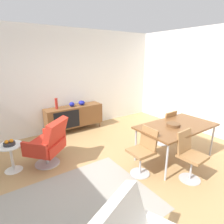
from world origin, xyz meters
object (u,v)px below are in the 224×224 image
at_px(vase_ceramic_small, 82,103).
at_px(wooden_bowl_on_table, 173,125).
at_px(dining_chair_near_window, 143,150).
at_px(lounge_chair_red, 48,143).
at_px(vase_sculptural_dark, 72,104).
at_px(dining_chair_back_right, 165,126).
at_px(dining_table, 176,127).
at_px(side_table_round, 11,155).
at_px(fruit_bowl, 9,143).
at_px(dining_chair_front_left, 189,154).
at_px(vase_cobalt, 56,104).
at_px(sideboard, 74,116).

bearing_deg(vase_ceramic_small, wooden_bowl_on_table, -74.53).
height_order(dining_chair_near_window, lounge_chair_red, lounge_chair_red).
bearing_deg(vase_sculptural_dark, dining_chair_back_right, -54.33).
xyz_separation_m(vase_sculptural_dark, vase_ceramic_small, (0.30, 0.00, 0.00)).
distance_m(vase_ceramic_small, dining_table, 2.74).
distance_m(vase_sculptural_dark, lounge_chair_red, 1.77).
relative_size(dining_table, lounge_chair_red, 1.69).
bearing_deg(vase_sculptural_dark, side_table_round, -145.62).
height_order(vase_ceramic_small, dining_table, vase_ceramic_small).
xyz_separation_m(wooden_bowl_on_table, fruit_bowl, (-2.73, 1.43, -0.21)).
bearing_deg(side_table_round, dining_chair_front_left, -38.77).
distance_m(vase_sculptural_dark, dining_chair_near_window, 2.64).
relative_size(dining_chair_back_right, fruit_bowl, 4.28).
xyz_separation_m(vase_cobalt, dining_table, (1.55, -2.61, -0.17)).
height_order(lounge_chair_red, fruit_bowl, lounge_chair_red).
bearing_deg(vase_sculptural_dark, dining_chair_front_left, -76.40).
relative_size(dining_chair_back_right, side_table_round, 1.65).
xyz_separation_m(wooden_bowl_on_table, dining_chair_near_window, (-0.79, -0.00, -0.30)).
distance_m(vase_ceramic_small, lounge_chair_red, 1.96).
relative_size(vase_ceramic_small, fruit_bowl, 0.90).
relative_size(sideboard, vase_cobalt, 5.50).
xyz_separation_m(vase_sculptural_dark, lounge_chair_red, (-1.08, -1.36, -0.32)).
relative_size(vase_sculptural_dark, fruit_bowl, 0.74).
bearing_deg(lounge_chair_red, dining_chair_back_right, -15.12).
xyz_separation_m(vase_cobalt, wooden_bowl_on_table, (1.45, -2.61, -0.10)).
distance_m(wooden_bowl_on_table, dining_chair_back_right, 0.78).
relative_size(vase_cobalt, vase_sculptural_dark, 1.97).
bearing_deg(dining_table, dining_chair_near_window, -179.95).
bearing_deg(wooden_bowl_on_table, dining_chair_front_left, -114.01).
relative_size(dining_chair_near_window, fruit_bowl, 4.28).
height_order(vase_sculptural_dark, lounge_chair_red, lounge_chair_red).
bearing_deg(dining_table, dining_chair_front_left, -122.33).
relative_size(vase_sculptural_dark, lounge_chair_red, 0.16).
distance_m(dining_table, wooden_bowl_on_table, 0.13).
xyz_separation_m(lounge_chair_red, side_table_round, (-0.64, 0.19, -0.15)).
relative_size(sideboard, fruit_bowl, 8.00).
height_order(sideboard, fruit_bowl, sideboard).
relative_size(sideboard, dining_chair_front_left, 1.87).
relative_size(dining_table, fruit_bowl, 8.00).
distance_m(sideboard, side_table_round, 2.12).
bearing_deg(vase_cobalt, dining_chair_near_window, -75.81).
bearing_deg(vase_sculptural_dark, vase_cobalt, 180.00).
xyz_separation_m(dining_chair_front_left, side_table_round, (-2.48, 1.99, -0.15)).
bearing_deg(fruit_bowl, wooden_bowl_on_table, -27.67).
bearing_deg(lounge_chair_red, dining_chair_near_window, -43.61).
height_order(sideboard, vase_sculptural_dark, vase_sculptural_dark).
relative_size(dining_chair_front_left, dining_chair_back_right, 1.00).
bearing_deg(vase_sculptural_dark, vase_ceramic_small, 0.00).
xyz_separation_m(vase_cobalt, vase_sculptural_dark, (0.43, 0.00, -0.08)).
relative_size(sideboard, wooden_bowl_on_table, 6.15).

